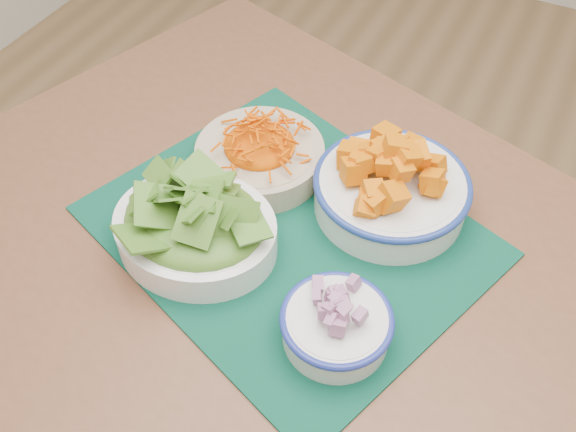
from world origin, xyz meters
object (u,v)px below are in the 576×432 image
object	(u,v)px
squash_bowl	(392,184)
lettuce_bowl	(194,222)
table	(322,325)
onion_bowl	(337,322)
carrot_bowl	(260,151)
placemat	(288,231)

from	to	relation	value
squash_bowl	lettuce_bowl	world-z (taller)	same
table	onion_bowl	size ratio (longest dim) A/B	8.70
carrot_bowl	squash_bowl	world-z (taller)	squash_bowl
carrot_bowl	placemat	bearing A→B (deg)	-44.53
carrot_bowl	squash_bowl	size ratio (longest dim) A/B	0.78
table	squash_bowl	distance (m)	0.23
carrot_bowl	lettuce_bowl	xyz separation A→B (m)	(-0.01, -0.18, 0.01)
placemat	carrot_bowl	bearing A→B (deg)	155.74
squash_bowl	onion_bowl	world-z (taller)	squash_bowl
squash_bowl	lettuce_bowl	distance (m)	0.29
carrot_bowl	onion_bowl	distance (m)	0.32
placemat	onion_bowl	distance (m)	0.19
table	carrot_bowl	xyz separation A→B (m)	(-0.18, 0.16, 0.13)
lettuce_bowl	onion_bowl	world-z (taller)	lettuce_bowl
carrot_bowl	onion_bowl	bearing A→B (deg)	-44.74
carrot_bowl	table	bearing A→B (deg)	-41.52
lettuce_bowl	onion_bowl	size ratio (longest dim) A/B	1.40
table	carrot_bowl	bearing A→B (deg)	156.64
table	onion_bowl	bearing A→B (deg)	-37.12
placemat	onion_bowl	bearing A→B (deg)	-24.62
squash_bowl	lettuce_bowl	bearing A→B (deg)	-138.87
lettuce_bowl	squash_bowl	bearing A→B (deg)	38.63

